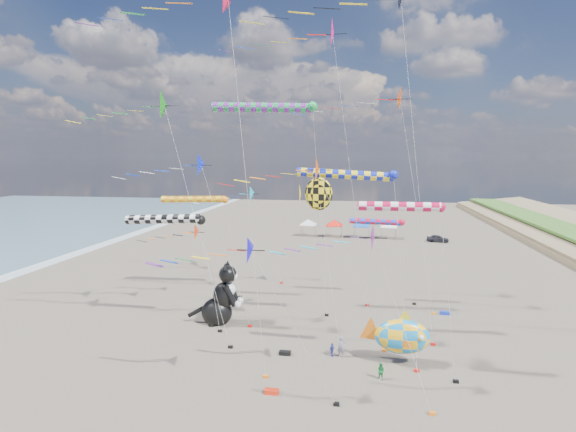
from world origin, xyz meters
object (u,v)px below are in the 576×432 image
(cat_inflatable, at_px, (220,293))
(child_blue, at_px, (332,350))
(person_adult, at_px, (341,347))
(parked_car, at_px, (438,238))
(fish_inflatable, at_px, (401,336))
(child_green, at_px, (381,372))

(cat_inflatable, relative_size, child_blue, 5.61)
(cat_inflatable, distance_m, child_blue, 11.92)
(person_adult, relative_size, parked_car, 0.43)
(child_blue, bearing_deg, person_adult, -57.39)
(fish_inflatable, relative_size, child_blue, 5.17)
(child_blue, height_order, parked_car, parked_car)
(person_adult, height_order, child_green, person_adult)
(fish_inflatable, distance_m, parked_car, 50.96)
(child_green, bearing_deg, cat_inflatable, -178.26)
(child_green, distance_m, parked_car, 53.80)
(fish_inflatable, xyz_separation_m, person_adult, (-4.34, 0.51, -1.36))
(parked_car, bearing_deg, child_blue, 174.72)
(cat_inflatable, height_order, person_adult, cat_inflatable)
(fish_inflatable, bearing_deg, person_adult, 173.26)
(fish_inflatable, height_order, child_blue, fish_inflatable)
(child_green, bearing_deg, fish_inflatable, 91.77)
(cat_inflatable, distance_m, fish_inflatable, 16.57)
(cat_inflatable, bearing_deg, child_blue, -30.09)
(cat_inflatable, xyz_separation_m, child_green, (14.05, -8.23, -2.31))
(cat_inflatable, bearing_deg, fish_inflatable, -24.17)
(child_green, xyz_separation_m, parked_car, (11.90, 52.46, 0.05))
(child_blue, distance_m, parked_car, 51.68)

